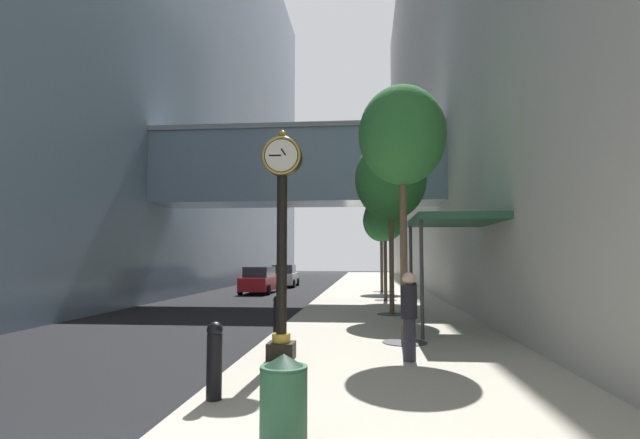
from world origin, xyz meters
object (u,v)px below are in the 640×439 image
bollard_nearest (214,359)px  street_tree_far (381,221)px  street_clock (282,231)px  bollard_third (278,317)px  car_silver_mid (284,276)px  street_tree_near (402,137)px  pedestrian_walking (409,313)px  street_tree_mid_near (391,179)px  street_tree_mid_far (385,218)px  trash_bin (284,402)px  car_red_near (260,280)px  pedestrian_by_clock (411,303)px

bollard_nearest → street_tree_far: size_ratio=0.20×
street_clock → bollard_third: size_ratio=4.21×
bollard_nearest → street_clock: bearing=80.9°
bollard_nearest → car_silver_mid: car_silver_mid is taller
street_tree_near → pedestrian_walking: size_ratio=3.61×
bollard_third → street_tree_near: street_tree_near is taller
street_tree_mid_near → car_silver_mid: bearing=110.2°
street_tree_mid_near → street_tree_mid_far: size_ratio=1.25×
street_tree_mid_far → car_silver_mid: 15.69m
trash_bin → car_red_near: size_ratio=0.23×
trash_bin → pedestrian_walking: pedestrian_walking is taller
bollard_third → pedestrian_by_clock: 3.67m
street_tree_mid_near → trash_bin: 14.39m
bollard_nearest → pedestrian_by_clock: pedestrian_by_clock is taller
street_tree_mid_near → street_tree_far: size_ratio=1.16×
bollard_third → street_tree_mid_near: street_tree_mid_near is taller
trash_bin → car_silver_mid: bearing=99.3°
street_tree_near → street_tree_mid_far: size_ratio=1.22×
street_tree_far → car_silver_mid: bearing=135.5°
street_tree_near → pedestrian_by_clock: 4.49m
trash_bin → car_red_near: bearing=102.6°
street_tree_near → car_red_near: 20.77m
street_tree_far → car_silver_mid: street_tree_far is taller
street_tree_mid_far → car_red_near: bearing=141.1°
street_tree_mid_near → street_tree_near: bearing=-90.0°
street_tree_near → street_tree_far: bearing=90.0°
street_tree_mid_far → pedestrian_by_clock: 11.78m
street_tree_mid_far → pedestrian_by_clock: size_ratio=3.20×
street_clock → car_red_near: (-4.95, 21.06, -1.98)m
trash_bin → pedestrian_by_clock: bearing=76.2°
street_tree_mid_far → car_red_near: 10.41m
car_red_near → pedestrian_walking: bearing=-70.1°
street_tree_near → pedestrian_walking: bearing=-91.8°
pedestrian_walking → pedestrian_by_clock: 3.49m
car_silver_mid → bollard_third: bearing=-81.1°
bollard_nearest → street_tree_mid_near: size_ratio=0.17×
car_red_near → car_silver_mid: size_ratio=1.08×
car_silver_mid → street_tree_mid_near: bearing=-69.8°
car_red_near → trash_bin: bearing=-77.4°
street_tree_near → street_tree_far: (0.00, 18.90, -0.79)m
street_tree_near → trash_bin: size_ratio=6.20×
bollard_third → car_red_near: size_ratio=0.25×
bollard_third → pedestrian_by_clock: bearing=19.3°
bollard_nearest → car_silver_mid: size_ratio=0.27×
street_clock → bollard_third: 3.16m
bollard_third → car_red_near: 19.24m
street_clock → street_tree_far: (2.71, 21.19, 1.74)m
street_clock → trash_bin: bearing=-80.0°
bollard_nearest → trash_bin: 2.34m
trash_bin → street_tree_near: bearing=75.8°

